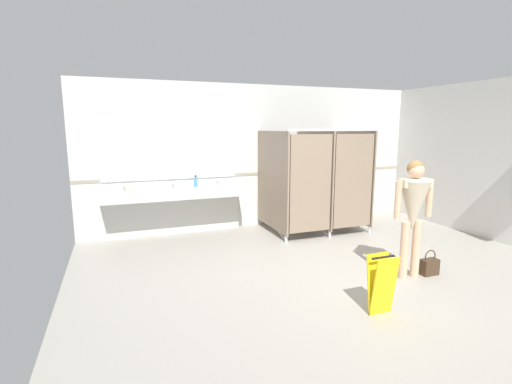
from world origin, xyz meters
The scene contains 11 objects.
ground_plane centered at (0.00, 0.00, -0.05)m, with size 7.17×6.73×0.10m, color #9E998E.
wall_back centered at (0.00, 3.13, 1.39)m, with size 7.17×0.12×2.79m, color silver.
wall_back_tile_band centered at (0.00, 3.06, 1.05)m, with size 7.17×0.01×0.06m, color #9E937F.
vanity_counter centered at (-1.90, 2.84, 0.65)m, with size 2.53×0.59×0.99m.
mirror_panel centered at (-1.90, 3.06, 1.53)m, with size 2.43×0.02×1.01m, color silver.
bathroom_stalls centered at (0.69, 2.18, 1.02)m, with size 1.80×1.37×1.94m.
person_standing centered at (0.71, -0.18, 0.97)m, with size 0.55×0.44×1.55m.
handbag centered at (1.03, -0.22, 0.12)m, with size 0.24×0.13×0.35m.
soap_dispenser centered at (-1.48, 2.93, 0.97)m, with size 0.07×0.07×0.22m.
paper_cup centered at (-2.68, 2.61, 0.93)m, with size 0.07×0.07×0.11m, color beige.
wet_floor_sign centered at (-0.30, -0.84, 0.33)m, with size 0.28×0.19×0.65m.
Camera 1 is at (-2.85, -3.81, 1.97)m, focal length 25.96 mm.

